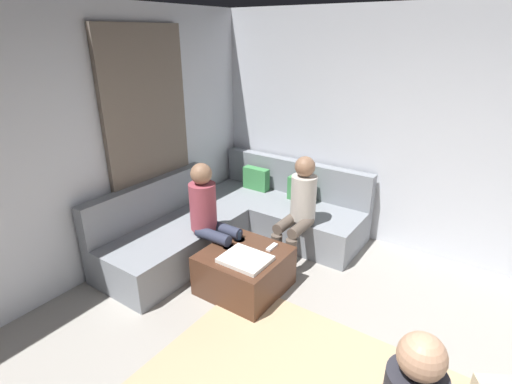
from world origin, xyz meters
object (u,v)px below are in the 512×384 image
at_px(ottoman, 245,271).
at_px(coffee_mug, 237,235).
at_px(sectional_couch, 237,221).
at_px(game_remote, 272,247).
at_px(person_on_couch_back, 299,207).
at_px(person_on_couch_side, 210,215).

xyz_separation_m(ottoman, coffee_mug, (-0.22, 0.18, 0.26)).
height_order(ottoman, coffee_mug, coffee_mug).
distance_m(sectional_couch, game_remote, 0.98).
relative_size(coffee_mug, person_on_couch_back, 0.08).
relative_size(game_remote, person_on_couch_side, 0.12).
height_order(sectional_couch, ottoman, sectional_couch).
bearing_deg(game_remote, coffee_mug, -174.29).
height_order(ottoman, person_on_couch_side, person_on_couch_side).
distance_m(sectional_couch, person_on_couch_side, 0.76).
relative_size(person_on_couch_back, person_on_couch_side, 1.00).
distance_m(coffee_mug, person_on_couch_side, 0.35).
bearing_deg(coffee_mug, sectional_couch, 127.56).
distance_m(ottoman, person_on_couch_back, 0.92).
xyz_separation_m(sectional_couch, game_remote, (0.82, -0.51, 0.15)).
xyz_separation_m(person_on_couch_back, person_on_couch_side, (-0.66, -0.70, 0.00)).
bearing_deg(person_on_couch_side, person_on_couch_back, 136.54).
bearing_deg(sectional_couch, ottoman, -48.62).
relative_size(ottoman, person_on_couch_side, 0.63).
distance_m(ottoman, person_on_couch_side, 0.67).
distance_m(ottoman, game_remote, 0.36).
bearing_deg(person_on_couch_side, ottoman, 80.08).
bearing_deg(sectional_couch, person_on_couch_side, -77.04).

